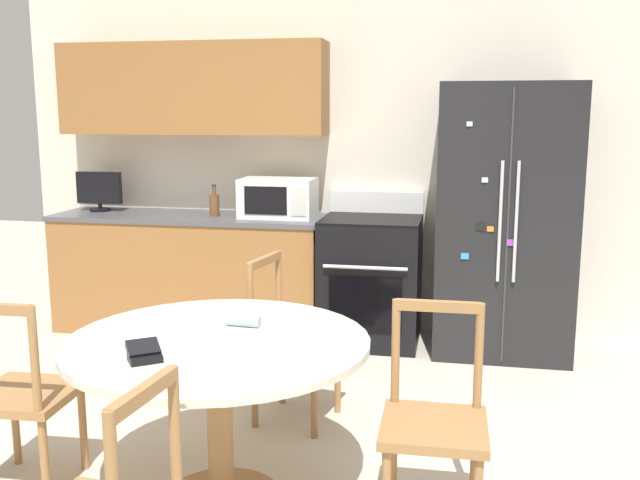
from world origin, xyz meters
TOP-DOWN VIEW (x-y plane):
  - back_wall at (-0.31, 2.59)m, footprint 5.20×0.44m
  - kitchen_counter at (-1.18, 2.29)m, footprint 2.07×0.64m
  - refrigerator at (1.14, 2.23)m, footprint 0.92×0.72m
  - oven_range at (0.22, 2.26)m, footprint 0.70×0.68m
  - microwave at (-0.48, 2.29)m, footprint 0.54×0.35m
  - countertop_tv at (-1.94, 2.34)m, footprint 0.36×0.16m
  - counter_bottle at (-0.96, 2.25)m, footprint 0.07×0.07m
  - dining_table at (-0.14, -0.07)m, footprint 1.27×1.27m
  - dining_chair_far at (-0.03, 0.83)m, footprint 0.49×0.49m
  - dining_chair_right at (0.76, -0.04)m, footprint 0.43×0.43m
  - dining_chair_left at (-1.03, -0.12)m, footprint 0.44×0.44m
  - candle_glass at (0.20, -0.10)m, footprint 0.08×0.08m
  - folded_napkin at (-0.08, 0.12)m, footprint 0.15×0.06m
  - wallet at (-0.32, -0.37)m, footprint 0.17×0.17m

SIDE VIEW (x-z plane):
  - dining_chair_far at x=-0.03m, z-range -0.02..0.89m
  - dining_chair_right at x=0.76m, z-range -0.02..0.89m
  - dining_chair_left at x=-1.03m, z-range -0.02..0.89m
  - kitchen_counter at x=-1.18m, z-range 0.00..0.90m
  - oven_range at x=0.22m, z-range -0.07..1.01m
  - dining_table at x=-0.14m, z-range 0.24..0.98m
  - folded_napkin at x=-0.08m, z-range 0.74..0.79m
  - wallet at x=-0.32m, z-range 0.73..0.80m
  - candle_glass at x=0.20m, z-range 0.74..0.82m
  - refrigerator at x=1.14m, z-range 0.00..1.86m
  - counter_bottle at x=-0.96m, z-range 0.87..1.11m
  - microwave at x=-0.48m, z-range 0.90..1.19m
  - countertop_tv at x=-1.94m, z-range 0.91..1.22m
  - back_wall at x=-0.31m, z-range 0.14..2.74m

